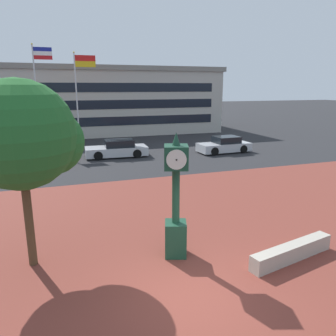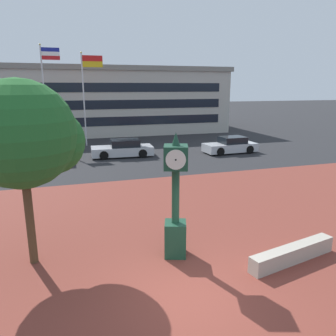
# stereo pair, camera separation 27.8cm
# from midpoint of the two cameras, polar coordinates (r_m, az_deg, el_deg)

# --- Properties ---
(ground_plane) EXTENTS (200.00, 200.00, 0.00)m
(ground_plane) POSITION_cam_midpoint_polar(r_m,az_deg,el_deg) (8.91, 4.38, -21.27)
(ground_plane) COLOR #262628
(plaza_brick_paving) EXTENTS (44.00, 14.91, 0.01)m
(plaza_brick_paving) POSITION_cam_midpoint_polar(r_m,az_deg,el_deg) (11.75, -1.92, -11.96)
(plaza_brick_paving) COLOR brown
(plaza_brick_paving) RESTS_ON ground
(planter_wall) EXTENTS (3.21, 1.08, 0.50)m
(planter_wall) POSITION_cam_midpoint_polar(r_m,az_deg,el_deg) (10.91, 21.52, -13.70)
(planter_wall) COLOR #ADA393
(planter_wall) RESTS_ON ground
(street_clock) EXTENTS (0.88, 0.89, 3.87)m
(street_clock) POSITION_cam_midpoint_polar(r_m,az_deg,el_deg) (9.96, 2.12, -6.03)
(street_clock) COLOR #19422D
(street_clock) RESTS_ON ground
(plaza_tree) EXTENTS (3.25, 3.02, 5.38)m
(plaza_tree) POSITION_cam_midpoint_polar(r_m,az_deg,el_deg) (9.90, -22.44, 5.11)
(plaza_tree) COLOR #4C3823
(plaza_tree) RESTS_ON ground
(car_street_near) EXTENTS (4.40, 1.97, 1.28)m
(car_street_near) POSITION_cam_midpoint_polar(r_m,az_deg,el_deg) (23.60, -21.36, 1.83)
(car_street_near) COLOR tan
(car_street_near) RESTS_ON ground
(car_street_mid) EXTENTS (4.26, 1.98, 1.28)m
(car_street_mid) POSITION_cam_midpoint_polar(r_m,az_deg,el_deg) (26.68, 11.10, 3.83)
(car_street_mid) COLOR #B7BABF
(car_street_mid) RESTS_ON ground
(car_street_far) EXTENTS (4.64, 2.12, 1.28)m
(car_street_far) POSITION_cam_midpoint_polar(r_m,az_deg,el_deg) (24.98, -7.52, 3.30)
(car_street_far) COLOR #B7BABF
(car_street_far) RESTS_ON ground
(flagpole_primary) EXTENTS (1.55, 0.14, 8.52)m
(flagpole_primary) POSITION_cam_midpoint_polar(r_m,az_deg,el_deg) (29.97, -20.20, 12.90)
(flagpole_primary) COLOR silver
(flagpole_primary) RESTS_ON ground
(flagpole_secondary) EXTENTS (1.82, 0.14, 7.99)m
(flagpole_secondary) POSITION_cam_midpoint_polar(r_m,az_deg,el_deg) (30.01, -13.76, 12.99)
(flagpole_secondary) COLOR silver
(flagpole_secondary) RESTS_ON ground
(civic_building) EXTENTS (28.20, 15.94, 7.23)m
(civic_building) POSITION_cam_midpoint_polar(r_m,az_deg,el_deg) (41.89, -11.84, 11.59)
(civic_building) COLOR #B2ADA3
(civic_building) RESTS_ON ground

